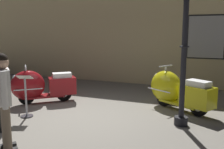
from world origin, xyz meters
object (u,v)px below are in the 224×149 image
scooter_0 (39,86)px  lamppost (184,48)px  scooter_1 (175,90)px  info_stanchion (26,100)px  visitor_0 (0,86)px  visitor_1 (4,96)px

scooter_0 → lamppost: (3.80, -0.28, 1.13)m
scooter_1 → info_stanchion: bearing=61.9°
scooter_0 → info_stanchion: scooter_0 is taller
visitor_0 → info_stanchion: size_ratio=1.55×
visitor_0 → visitor_1: size_ratio=0.95×
visitor_1 → scooter_0: bearing=69.3°
scooter_0 → lamppost: bearing=134.6°
scooter_0 → info_stanchion: (0.45, -1.04, -0.07)m
visitor_1 → visitor_0: bearing=90.6°
visitor_1 → info_stanchion: 1.80m
scooter_1 → visitor_1: bearing=87.4°
lamppost → scooter_0: bearing=175.8°
scooter_0 → visitor_1: visitor_1 is taller
lamppost → visitor_0: lamppost is taller
visitor_1 → info_stanchion: (-0.87, 1.49, -0.52)m
scooter_1 → visitor_1: size_ratio=1.11×
visitor_0 → visitor_1: bearing=-96.0°
visitor_1 → info_stanchion: bearing=72.1°
scooter_0 → scooter_1: 3.60m
scooter_0 → scooter_1: bearing=151.8°
lamppost → visitor_0: (-3.26, -1.57, -0.72)m
scooter_0 → lamppost: size_ratio=0.52×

